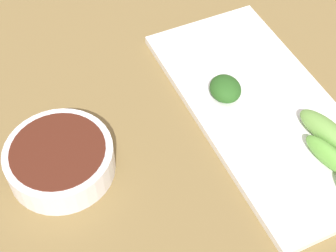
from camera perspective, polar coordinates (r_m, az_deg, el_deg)
tabletop at (r=0.70m, az=2.33°, el=-0.24°), size 2.10×2.10×0.02m
sauce_bowl at (r=0.64m, az=-11.98°, el=-3.95°), size 0.14×0.14×0.04m
serving_plate at (r=0.72m, az=10.70°, el=1.99°), size 0.19×0.40×0.01m
broccoli_stalk_0 at (r=0.66m, az=17.73°, el=-3.22°), size 0.04×0.08×0.03m
broccoli_leafy_2 at (r=0.70m, az=6.49°, el=4.21°), size 0.05×0.05×0.03m
broccoli_stalk_3 at (r=0.68m, az=17.31°, el=-0.42°), size 0.05×0.09×0.03m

